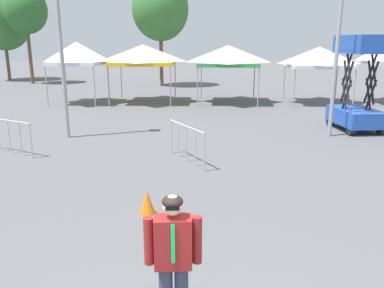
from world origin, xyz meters
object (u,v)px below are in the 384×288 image
Objects in this scene: canopy_tent_behind_left at (228,56)px; canopy_tent_far_right at (77,53)px; scissor_lift at (357,102)px; tree_behind_tents_left at (160,9)px; canopy_tent_center at (143,55)px; light_pole_opposite_side at (58,11)px; traffic_cone_lot_center at (147,202)px; tree_behind_tents_right at (25,10)px; crowd_barrier_near_person at (186,136)px; person_foreground at (173,257)px; tree_behind_tents_center at (3,21)px; canopy_tent_left_of_center at (319,57)px; crowd_barrier_by_lift at (8,130)px.

canopy_tent_far_right is at bearing -176.08° from canopy_tent_behind_left.
tree_behind_tents_left is at bearing 121.52° from scissor_lift.
canopy_tent_center is 8.91m from light_pole_opposite_side.
canopy_tent_behind_left is 15.39m from traffic_cone_lot_center.
crowd_barrier_near_person is at bearing -56.49° from tree_behind_tents_right.
scissor_lift is 10.70m from traffic_cone_lot_center.
tree_behind_tents_right is 15.64× the size of traffic_cone_lot_center.
person_foreground is (6.92, -17.80, -1.72)m from canopy_tent_far_right.
tree_behind_tents_center is 32.81m from traffic_cone_lot_center.
tree_behind_tents_center is 1.00× the size of tree_behind_tents_right.
scissor_lift is 11.49m from light_pole_opposite_side.
canopy_tent_behind_left is at bearing 124.00° from scissor_lift.
canopy_tent_center is 0.44× the size of tree_behind_tents_left.
scissor_lift is 2.04× the size of person_foreground.
canopy_tent_behind_left reaches higher than canopy_tent_left_of_center.
canopy_tent_far_right is 12.91m from crowd_barrier_near_person.
tree_behind_tents_right is at bearing 138.16° from canopy_tent_center.
light_pole_opposite_side is 15.62× the size of traffic_cone_lot_center.
canopy_tent_left_of_center is 1.81× the size of crowd_barrier_near_person.
light_pole_opposite_side is 4.22× the size of crowd_barrier_near_person.
canopy_tent_center is 1.07× the size of canopy_tent_left_of_center.
canopy_tent_behind_left is 8.54m from scissor_lift.
light_pole_opposite_side is 6.41m from crowd_barrier_near_person.
canopy_tent_left_of_center is at bearing 70.66° from person_foreground.
canopy_tent_behind_left is at bearing -31.86° from tree_behind_tents_right.
tree_behind_tents_left reaches higher than tree_behind_tents_right.
canopy_tent_far_right is at bearing -111.48° from tree_behind_tents_left.
canopy_tent_behind_left is 0.43× the size of tree_behind_tents_left.
tree_behind_tents_left is 20.80m from crowd_barrier_near_person.
canopy_tent_far_right is 1.03× the size of canopy_tent_left_of_center.
scissor_lift is at bearing -36.17° from canopy_tent_center.
canopy_tent_far_right is at bearing 111.25° from person_foreground.
person_foreground is at bearing -109.34° from canopy_tent_left_of_center.
canopy_tent_center reaches higher than crowd_barrier_by_lift.
tree_behind_tents_left reaches higher than light_pole_opposite_side.
canopy_tent_far_right is 10.20m from tree_behind_tents_left.
canopy_tent_center is 1.98× the size of person_foreground.
canopy_tent_left_of_center is at bearing -0.46° from canopy_tent_behind_left.
person_foreground is at bearing -52.45° from crowd_barrier_by_lift.
crowd_barrier_by_lift is at bearing -102.79° from canopy_tent_center.
tree_behind_tents_center is at bearing 125.97° from crowd_barrier_near_person.
canopy_tent_far_right reaches higher than canopy_tent_center.
canopy_tent_behind_left is 1.06× the size of canopy_tent_left_of_center.
tree_behind_tents_center is (-14.41, 12.69, 2.48)m from canopy_tent_center.
crowd_barrier_near_person is at bearing 92.12° from person_foreground.
canopy_tent_behind_left is at bearing -33.40° from tree_behind_tents_center.
tree_behind_tents_center is 30.09m from crowd_barrier_near_person.
tree_behind_tents_right is 25.98m from crowd_barrier_near_person.
scissor_lift reaches higher than canopy_tent_behind_left.
light_pole_opposite_side reaches higher than canopy_tent_far_right.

